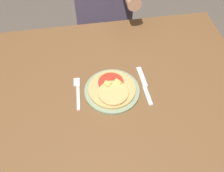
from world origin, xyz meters
TOP-DOWN VIEW (x-y plane):
  - ground_plane at (0.00, 0.00)m, footprint 8.00×8.00m
  - dining_table at (0.00, 0.00)m, footprint 1.29×0.97m
  - plate at (0.02, 0.00)m, footprint 0.24×0.24m
  - pizza at (0.02, -0.00)m, footprint 0.21×0.21m
  - fork at (-0.13, 0.03)m, footprint 0.03×0.18m
  - knife at (0.17, 0.01)m, footprint 0.03×0.22m

SIDE VIEW (x-z plane):
  - ground_plane at x=0.00m, z-range 0.00..0.00m
  - dining_table at x=0.00m, z-range 0.27..1.01m
  - knife at x=0.17m, z-range 0.73..0.74m
  - fork at x=-0.13m, z-range 0.73..0.74m
  - plate at x=0.02m, z-range 0.73..0.75m
  - pizza at x=0.02m, z-range 0.74..0.78m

